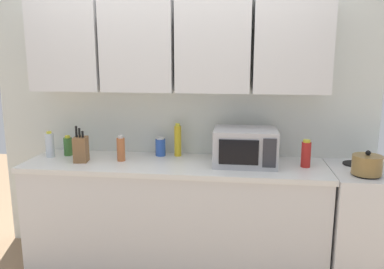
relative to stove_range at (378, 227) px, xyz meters
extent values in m
cube|color=silver|center=(-1.57, 0.35, 0.85)|extent=(3.24, 0.06, 2.60)
cube|color=silver|center=(-2.45, 0.16, 1.37)|extent=(0.56, 0.33, 0.75)
cube|color=silver|center=(-1.86, 0.16, 1.37)|extent=(0.56, 0.33, 0.75)
cube|color=silver|center=(-1.28, 0.16, 1.37)|extent=(0.56, 0.33, 0.75)
cube|color=silver|center=(-0.69, 0.16, 1.37)|extent=(0.56, 0.33, 0.75)
cube|color=silver|center=(-1.57, 0.02, -0.02)|extent=(2.34, 0.60, 0.86)
cube|color=white|center=(-1.57, 0.02, 0.43)|extent=(2.37, 0.63, 0.04)
cube|color=silver|center=(0.00, 0.00, 0.00)|extent=(0.76, 0.64, 0.90)
cylinder|color=black|center=(-0.17, -0.14, 0.45)|extent=(0.18, 0.18, 0.01)
cylinder|color=black|center=(-0.17, 0.14, 0.45)|extent=(0.18, 0.18, 0.01)
cylinder|color=olive|center=(-0.17, -0.14, 0.53)|extent=(0.20, 0.20, 0.14)
sphere|color=black|center=(-0.17, -0.14, 0.61)|extent=(0.04, 0.04, 0.04)
cube|color=#B7B7BC|center=(-1.02, 0.05, 0.59)|extent=(0.48, 0.36, 0.28)
cube|color=black|center=(-1.07, -0.14, 0.59)|extent=(0.29, 0.01, 0.18)
cube|color=#2D2D33|center=(-0.85, -0.14, 0.59)|extent=(0.10, 0.01, 0.21)
cube|color=brown|center=(-2.31, -0.05, 0.55)|extent=(0.12, 0.13, 0.20)
cylinder|color=black|center=(-2.33, -0.06, 0.69)|extent=(0.02, 0.02, 0.09)
cylinder|color=black|center=(-2.31, -0.06, 0.69)|extent=(0.02, 0.02, 0.07)
cylinder|color=black|center=(-2.28, -0.06, 0.67)|extent=(0.02, 0.02, 0.05)
cylinder|color=#2D56B7|center=(-1.72, 0.22, 0.52)|extent=(0.08, 0.08, 0.14)
cylinder|color=silver|center=(-1.72, 0.22, 0.60)|extent=(0.07, 0.07, 0.02)
cylinder|color=#386B2D|center=(-2.50, 0.13, 0.52)|extent=(0.07, 0.07, 0.15)
cylinder|color=yellow|center=(-2.50, 0.13, 0.61)|extent=(0.04, 0.04, 0.02)
cylinder|color=silver|center=(-2.63, 0.06, 0.55)|extent=(0.07, 0.07, 0.20)
cylinder|color=yellow|center=(-2.63, 0.06, 0.66)|extent=(0.04, 0.04, 0.02)
cylinder|color=red|center=(-0.56, 0.03, 0.54)|extent=(0.07, 0.07, 0.19)
cylinder|color=yellow|center=(-0.56, 0.03, 0.65)|extent=(0.05, 0.05, 0.02)
cylinder|color=#BC6638|center=(-2.00, 0.02, 0.54)|extent=(0.07, 0.07, 0.19)
cylinder|color=silver|center=(-2.00, 0.02, 0.65)|extent=(0.04, 0.04, 0.02)
cylinder|color=gold|center=(-1.58, 0.23, 0.58)|extent=(0.06, 0.06, 0.25)
cylinder|color=yellow|center=(-1.58, 0.23, 0.71)|extent=(0.04, 0.04, 0.02)
camera|label=1|loc=(-1.06, -2.88, 1.28)|focal=36.12mm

